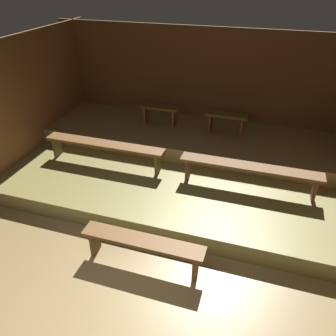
{
  "coord_description": "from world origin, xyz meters",
  "views": [
    {
      "loc": [
        1.54,
        -1.99,
        3.77
      ],
      "look_at": [
        -0.06,
        3.03,
        0.51
      ],
      "focal_mm": 35.67,
      "sensor_mm": 36.0,
      "label": 1
    }
  ],
  "objects_px": {
    "bench_middle_right": "(226,119)",
    "bench_lower_right": "(250,169)",
    "bench_floor_center": "(143,244)",
    "bench_middle_left": "(160,111)",
    "bench_lower_left": "(104,146)"
  },
  "relations": [
    {
      "from": "bench_middle_right",
      "to": "bench_lower_right",
      "type": "bearing_deg",
      "value": -65.36
    },
    {
      "from": "bench_floor_center",
      "to": "bench_middle_right",
      "type": "relative_size",
      "value": 2.04
    },
    {
      "from": "bench_lower_right",
      "to": "bench_middle_right",
      "type": "relative_size",
      "value": 2.78
    },
    {
      "from": "bench_floor_center",
      "to": "bench_middle_right",
      "type": "height_order",
      "value": "bench_middle_right"
    },
    {
      "from": "bench_middle_left",
      "to": "bench_lower_left",
      "type": "bearing_deg",
      "value": -114.64
    },
    {
      "from": "bench_lower_right",
      "to": "bench_middle_left",
      "type": "relative_size",
      "value": 2.78
    },
    {
      "from": "bench_floor_center",
      "to": "bench_middle_left",
      "type": "distance_m",
      "value": 3.56
    },
    {
      "from": "bench_floor_center",
      "to": "bench_middle_left",
      "type": "bearing_deg",
      "value": 104.77
    },
    {
      "from": "bench_lower_left",
      "to": "bench_lower_right",
      "type": "bearing_deg",
      "value": 0.0
    },
    {
      "from": "bench_lower_left",
      "to": "bench_middle_right",
      "type": "height_order",
      "value": "bench_middle_right"
    },
    {
      "from": "bench_lower_left",
      "to": "bench_lower_right",
      "type": "xyz_separation_m",
      "value": [
        2.8,
        0.0,
        0.0
      ]
    },
    {
      "from": "bench_lower_left",
      "to": "bench_lower_right",
      "type": "height_order",
      "value": "same"
    },
    {
      "from": "bench_lower_right",
      "to": "bench_middle_left",
      "type": "distance_m",
      "value": 2.6
    },
    {
      "from": "bench_floor_center",
      "to": "bench_lower_left",
      "type": "xyz_separation_m",
      "value": [
        -1.56,
        1.96,
        0.32
      ]
    },
    {
      "from": "bench_floor_center",
      "to": "bench_middle_left",
      "type": "height_order",
      "value": "bench_middle_left"
    }
  ]
}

